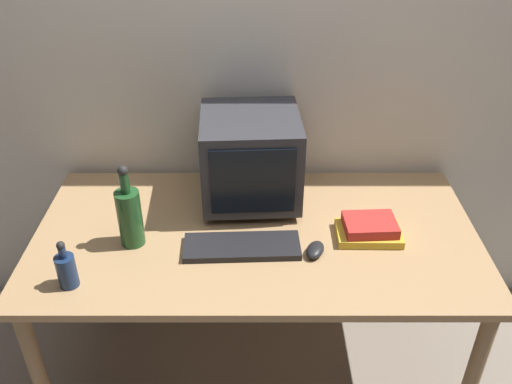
# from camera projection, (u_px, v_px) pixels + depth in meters

# --- Properties ---
(ground_plane) EXTENTS (6.00, 6.00, 0.00)m
(ground_plane) POSITION_uv_depth(u_px,v_px,m) (256.00, 359.00, 2.45)
(ground_plane) COLOR gray
(back_wall) EXTENTS (4.00, 0.08, 2.50)m
(back_wall) POSITION_uv_depth(u_px,v_px,m) (256.00, 52.00, 2.19)
(back_wall) COLOR silver
(back_wall) RESTS_ON ground
(desk) EXTENTS (1.67, 0.86, 0.72)m
(desk) POSITION_uv_depth(u_px,v_px,m) (256.00, 247.00, 2.10)
(desk) COLOR tan
(desk) RESTS_ON ground
(crt_monitor) EXTENTS (0.40, 0.41, 0.37)m
(crt_monitor) POSITION_uv_depth(u_px,v_px,m) (250.00, 158.00, 2.15)
(crt_monitor) COLOR #333338
(crt_monitor) RESTS_ON desk
(keyboard) EXTENTS (0.43, 0.17, 0.02)m
(keyboard) POSITION_uv_depth(u_px,v_px,m) (242.00, 247.00, 1.97)
(keyboard) COLOR black
(keyboard) RESTS_ON desk
(computer_mouse) EXTENTS (0.09, 0.11, 0.04)m
(computer_mouse) POSITION_uv_depth(u_px,v_px,m) (315.00, 250.00, 1.94)
(computer_mouse) COLOR black
(computer_mouse) RESTS_ON desk
(bottle_tall) EXTENTS (0.09, 0.09, 0.33)m
(bottle_tall) POSITION_uv_depth(u_px,v_px,m) (130.00, 216.00, 1.94)
(bottle_tall) COLOR #1E4C23
(bottle_tall) RESTS_ON desk
(bottle_short) EXTENTS (0.07, 0.07, 0.18)m
(bottle_short) POSITION_uv_depth(u_px,v_px,m) (67.00, 270.00, 1.78)
(bottle_short) COLOR navy
(bottle_short) RESTS_ON desk
(book_stack) EXTENTS (0.24, 0.16, 0.07)m
(book_stack) POSITION_uv_depth(u_px,v_px,m) (369.00, 229.00, 2.02)
(book_stack) COLOR gold
(book_stack) RESTS_ON desk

